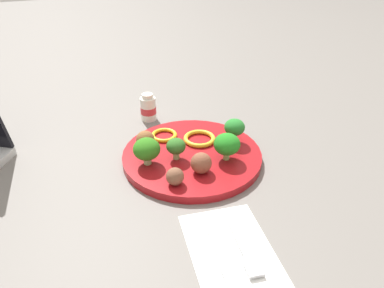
{
  "coord_description": "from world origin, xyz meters",
  "views": [
    {
      "loc": [
        0.58,
        -0.2,
        0.41
      ],
      "look_at": [
        0.0,
        0.0,
        0.04
      ],
      "focal_mm": 33.74,
      "sensor_mm": 36.0,
      "label": 1
    }
  ],
  "objects_px": {
    "yogurt_bottle": "(148,108)",
    "broccoli_floret_mid_left": "(147,149)",
    "fork": "(244,248)",
    "broccoli_floret_mid_right": "(176,147)",
    "pepper_ring_back_right": "(164,135)",
    "broccoli_floret_far_rim": "(227,144)",
    "knife": "(220,252)",
    "broccoli_floret_back_left": "(235,128)",
    "meatball_back_right": "(145,140)",
    "napkin": "(230,248)",
    "meatball_mid_right": "(175,176)",
    "pepper_ring_front_right": "(199,139)",
    "plate": "(192,156)",
    "meatball_far_rim": "(201,163)"
  },
  "relations": [
    {
      "from": "yogurt_bottle",
      "to": "broccoli_floret_mid_left",
      "type": "bearing_deg",
      "value": -14.02
    },
    {
      "from": "fork",
      "to": "yogurt_bottle",
      "type": "distance_m",
      "value": 0.46
    },
    {
      "from": "broccoli_floret_mid_right",
      "to": "pepper_ring_back_right",
      "type": "relative_size",
      "value": 0.78
    },
    {
      "from": "broccoli_floret_far_rim",
      "to": "knife",
      "type": "xyz_separation_m",
      "value": [
        0.21,
        -0.1,
        -0.04
      ]
    },
    {
      "from": "broccoli_floret_back_left",
      "to": "fork",
      "type": "height_order",
      "value": "broccoli_floret_back_left"
    },
    {
      "from": "meatball_back_right",
      "to": "napkin",
      "type": "relative_size",
      "value": 0.22
    },
    {
      "from": "broccoli_floret_back_left",
      "to": "fork",
      "type": "xyz_separation_m",
      "value": [
        0.26,
        -0.11,
        -0.04
      ]
    },
    {
      "from": "broccoli_floret_mid_left",
      "to": "napkin",
      "type": "height_order",
      "value": "broccoli_floret_mid_left"
    },
    {
      "from": "broccoli_floret_mid_right",
      "to": "napkin",
      "type": "height_order",
      "value": "broccoli_floret_mid_right"
    },
    {
      "from": "meatball_mid_right",
      "to": "meatball_back_right",
      "type": "relative_size",
      "value": 0.84
    },
    {
      "from": "broccoli_floret_mid_right",
      "to": "broccoli_floret_far_rim",
      "type": "xyz_separation_m",
      "value": [
        0.03,
        0.09,
        0.01
      ]
    },
    {
      "from": "broccoli_floret_mid_right",
      "to": "broccoli_floret_back_left",
      "type": "height_order",
      "value": "broccoli_floret_back_left"
    },
    {
      "from": "broccoli_floret_back_left",
      "to": "pepper_ring_front_right",
      "type": "xyz_separation_m",
      "value": [
        -0.03,
        -0.07,
        -0.03
      ]
    },
    {
      "from": "broccoli_floret_mid_left",
      "to": "napkin",
      "type": "distance_m",
      "value": 0.25
    },
    {
      "from": "broccoli_floret_far_rim",
      "to": "yogurt_bottle",
      "type": "distance_m",
      "value": 0.26
    },
    {
      "from": "plate",
      "to": "fork",
      "type": "relative_size",
      "value": 2.31
    },
    {
      "from": "meatball_far_rim",
      "to": "napkin",
      "type": "bearing_deg",
      "value": -6.56
    },
    {
      "from": "broccoli_floret_far_rim",
      "to": "fork",
      "type": "xyz_separation_m",
      "value": [
        0.21,
        -0.06,
        -0.04
      ]
    },
    {
      "from": "pepper_ring_front_right",
      "to": "pepper_ring_back_right",
      "type": "height_order",
      "value": "pepper_ring_front_right"
    },
    {
      "from": "napkin",
      "to": "yogurt_bottle",
      "type": "bearing_deg",
      "value": -178.09
    },
    {
      "from": "meatball_back_right",
      "to": "knife",
      "type": "distance_m",
      "value": 0.3
    },
    {
      "from": "broccoli_floret_mid_left",
      "to": "knife",
      "type": "relative_size",
      "value": 0.37
    },
    {
      "from": "broccoli_floret_mid_left",
      "to": "meatball_mid_right",
      "type": "bearing_deg",
      "value": 21.74
    },
    {
      "from": "broccoli_floret_mid_right",
      "to": "knife",
      "type": "bearing_deg",
      "value": -2.12
    },
    {
      "from": "broccoli_floret_far_rim",
      "to": "broccoli_floret_mid_left",
      "type": "bearing_deg",
      "value": -103.53
    },
    {
      "from": "yogurt_bottle",
      "to": "broccoli_floret_far_rim",
      "type": "bearing_deg",
      "value": 21.62
    },
    {
      "from": "plate",
      "to": "pepper_ring_front_right",
      "type": "relative_size",
      "value": 4.12
    },
    {
      "from": "broccoli_floret_far_rim",
      "to": "pepper_ring_back_right",
      "type": "distance_m",
      "value": 0.16
    },
    {
      "from": "meatball_far_rim",
      "to": "fork",
      "type": "bearing_deg",
      "value": -0.97
    },
    {
      "from": "broccoli_floret_far_rim",
      "to": "pepper_ring_front_right",
      "type": "relative_size",
      "value": 0.8
    },
    {
      "from": "broccoli_floret_back_left",
      "to": "napkin",
      "type": "height_order",
      "value": "broccoli_floret_back_left"
    },
    {
      "from": "broccoli_floret_far_rim",
      "to": "napkin",
      "type": "relative_size",
      "value": 0.32
    },
    {
      "from": "broccoli_floret_back_left",
      "to": "broccoli_floret_mid_left",
      "type": "bearing_deg",
      "value": -84.44
    },
    {
      "from": "plate",
      "to": "broccoli_floret_back_left",
      "type": "xyz_separation_m",
      "value": [
        -0.01,
        0.1,
        0.04
      ]
    },
    {
      "from": "knife",
      "to": "pepper_ring_back_right",
      "type": "bearing_deg",
      "value": 178.43
    },
    {
      "from": "broccoli_floret_mid_right",
      "to": "meatball_back_right",
      "type": "distance_m",
      "value": 0.08
    },
    {
      "from": "meatball_back_right",
      "to": "meatball_far_rim",
      "type": "bearing_deg",
      "value": 33.58
    },
    {
      "from": "meatball_back_right",
      "to": "knife",
      "type": "xyz_separation_m",
      "value": [
        0.3,
        0.04,
        -0.03
      ]
    },
    {
      "from": "yogurt_bottle",
      "to": "knife",
      "type": "bearing_deg",
      "value": -0.47
    },
    {
      "from": "plate",
      "to": "yogurt_bottle",
      "type": "distance_m",
      "value": 0.21
    },
    {
      "from": "plate",
      "to": "knife",
      "type": "xyz_separation_m",
      "value": [
        0.25,
        -0.05,
        -0.0
      ]
    },
    {
      "from": "broccoli_floret_mid_right",
      "to": "yogurt_bottle",
      "type": "relative_size",
      "value": 0.65
    },
    {
      "from": "fork",
      "to": "broccoli_floret_far_rim",
      "type": "bearing_deg",
      "value": 162.81
    },
    {
      "from": "broccoli_floret_mid_right",
      "to": "napkin",
      "type": "relative_size",
      "value": 0.26
    },
    {
      "from": "pepper_ring_back_right",
      "to": "napkin",
      "type": "relative_size",
      "value": 0.33
    },
    {
      "from": "meatball_far_rim",
      "to": "fork",
      "type": "height_order",
      "value": "meatball_far_rim"
    },
    {
      "from": "broccoli_floret_mid_left",
      "to": "broccoli_floret_back_left",
      "type": "bearing_deg",
      "value": 95.56
    },
    {
      "from": "meatball_far_rim",
      "to": "yogurt_bottle",
      "type": "relative_size",
      "value": 0.59
    },
    {
      "from": "broccoli_floret_far_rim",
      "to": "broccoli_floret_back_left",
      "type": "bearing_deg",
      "value": 142.64
    },
    {
      "from": "pepper_ring_front_right",
      "to": "fork",
      "type": "distance_m",
      "value": 0.3
    }
  ]
}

